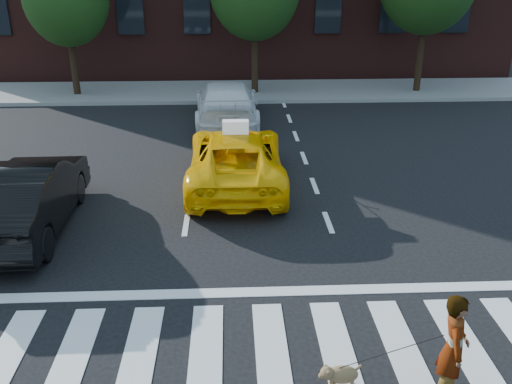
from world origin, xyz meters
TOP-DOWN VIEW (x-y plane):
  - ground at (0.00, 0.00)m, footprint 120.00×120.00m
  - crosswalk at (0.00, 0.00)m, footprint 13.00×2.40m
  - stop_line at (0.00, 1.60)m, footprint 12.00×0.30m
  - sidewalk_far at (0.00, 17.50)m, footprint 30.00×4.00m
  - taxi at (-0.44, 6.85)m, footprint 2.45×5.23m
  - black_sedan at (-5.00, 4.38)m, footprint 1.77×4.87m
  - white_suv at (-0.70, 12.59)m, footprint 2.26×5.31m
  - woman at (2.32, -1.10)m, footprint 0.52×0.66m
  - dog at (0.87, -0.86)m, footprint 0.64×0.32m
  - taxi_sign at (-0.44, 6.65)m, footprint 0.65×0.29m

SIDE VIEW (x-z plane):
  - ground at x=0.00m, z-range 0.00..0.00m
  - crosswalk at x=0.00m, z-range 0.00..0.01m
  - stop_line at x=0.00m, z-range 0.00..0.01m
  - sidewalk_far at x=0.00m, z-range 0.00..0.15m
  - dog at x=0.87m, z-range 0.03..0.39m
  - taxi at x=-0.44m, z-range 0.00..1.45m
  - white_suv at x=-0.70m, z-range 0.00..1.53m
  - woman at x=2.32m, z-range 0.00..1.59m
  - black_sedan at x=-5.00m, z-range 0.00..1.59m
  - taxi_sign at x=-0.44m, z-range 1.45..1.77m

